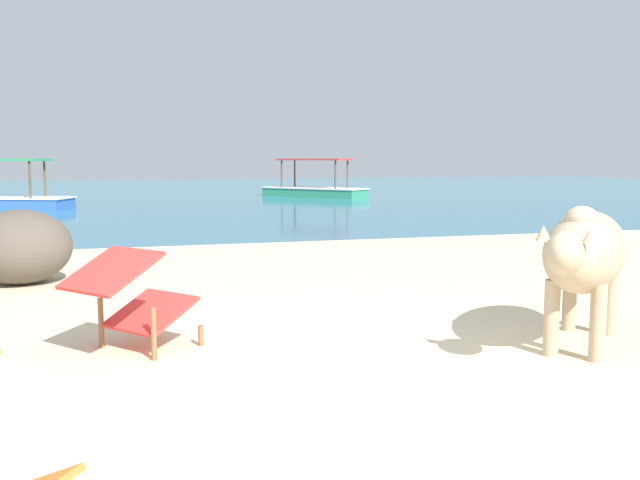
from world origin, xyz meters
The scene contains 6 objects.
sand_beach centered at (0.00, 0.00, 0.02)m, with size 18.00×14.00×0.04m, color beige.
water_surface centered at (0.00, 22.00, 0.00)m, with size 60.00×36.00×0.03m, color teal.
cow centered at (1.72, 0.75, 0.68)m, with size 1.45×1.47×0.97m.
deck_chair_far centered at (-1.20, 1.45, 0.42)m, with size 0.93×0.90×0.68m.
shore_rock_medium centered at (-2.26, 4.33, 0.42)m, with size 1.02×0.94×0.76m, color brown.
boat_green centered at (5.00, 19.22, 0.29)m, with size 3.27×3.54×1.29m.
Camera 1 is at (-1.24, -3.13, 1.31)m, focal length 38.48 mm.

